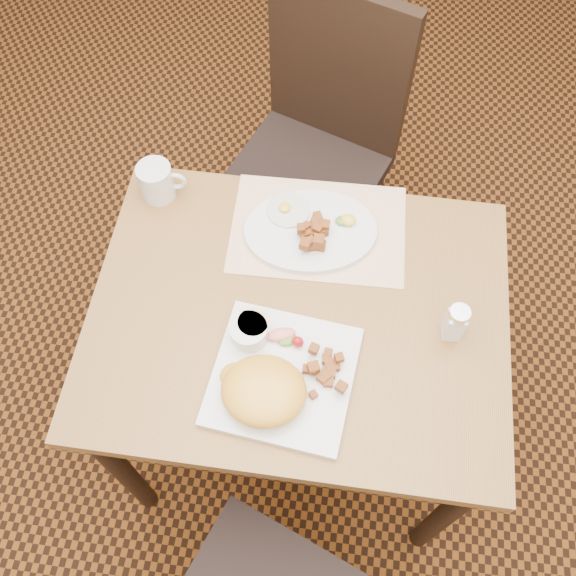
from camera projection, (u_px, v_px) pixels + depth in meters
The scene contains 15 objects.
ground at pixel (295, 420), 2.03m from camera, with size 8.00×8.00×0.00m, color black.
table at pixel (298, 334), 1.47m from camera, with size 0.90×0.70×0.75m.
chair_far at pixel (318, 140), 1.89m from camera, with size 0.54×0.55×0.97m.
placemat at pixel (318, 229), 1.48m from camera, with size 0.40×0.28×0.00m, color white.
plate_square at pixel (283, 376), 1.30m from camera, with size 0.28×0.28×0.02m, color silver.
plate_oval at pixel (311, 231), 1.47m from camera, with size 0.30×0.23×0.02m, color silver, non-canonical shape.
hollandaise_mound at pixel (263, 391), 1.24m from camera, with size 0.18×0.15×0.06m.
ramekin at pixel (249, 331), 1.31m from camera, with size 0.08×0.09×0.04m.
garnish_sq at pixel (286, 337), 1.32m from camera, with size 0.08×0.05×0.03m.
fried_egg at pixel (288, 210), 1.48m from camera, with size 0.10×0.10×0.02m.
garnish_ov at pixel (347, 220), 1.46m from camera, with size 0.05×0.04×0.02m.
salt_shaker at pixel (455, 322), 1.31m from camera, with size 0.04×0.04×0.10m.
coffee_mug at pixel (157, 181), 1.49m from camera, with size 0.11×0.08×0.09m.
home_fries_sq at pixel (324, 370), 1.28m from camera, with size 0.11×0.11×0.03m.
home_fries_ov at pixel (314, 233), 1.44m from camera, with size 0.07×0.12×0.04m.
Camera 1 is at (0.06, -0.62, 1.98)m, focal length 40.00 mm.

